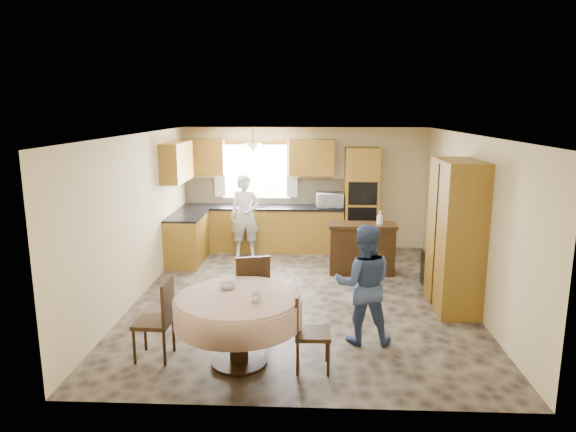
% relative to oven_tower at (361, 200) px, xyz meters
% --- Properties ---
extents(floor, '(5.00, 6.00, 0.01)m').
position_rel_oven_tower_xyz_m(floor, '(-1.15, -2.69, -1.06)').
color(floor, '#6C5E4B').
rests_on(floor, ground).
extents(ceiling, '(5.00, 6.00, 0.01)m').
position_rel_oven_tower_xyz_m(ceiling, '(-1.15, -2.69, 1.44)').
color(ceiling, white).
rests_on(ceiling, wall_back).
extents(wall_back, '(5.00, 0.02, 2.50)m').
position_rel_oven_tower_xyz_m(wall_back, '(-1.15, 0.31, 0.19)').
color(wall_back, '#D0B985').
rests_on(wall_back, floor).
extents(wall_front, '(5.00, 0.02, 2.50)m').
position_rel_oven_tower_xyz_m(wall_front, '(-1.15, -5.69, 0.19)').
color(wall_front, '#D0B985').
rests_on(wall_front, floor).
extents(wall_left, '(0.02, 6.00, 2.50)m').
position_rel_oven_tower_xyz_m(wall_left, '(-3.65, -2.69, 0.19)').
color(wall_left, '#D0B985').
rests_on(wall_left, floor).
extents(wall_right, '(0.02, 6.00, 2.50)m').
position_rel_oven_tower_xyz_m(wall_right, '(1.35, -2.69, 0.19)').
color(wall_right, '#D0B985').
rests_on(wall_right, floor).
extents(window, '(1.40, 0.03, 1.10)m').
position_rel_oven_tower_xyz_m(window, '(-2.15, 0.29, 0.54)').
color(window, white).
rests_on(window, wall_back).
extents(curtain_left, '(0.22, 0.02, 1.15)m').
position_rel_oven_tower_xyz_m(curtain_left, '(-2.90, 0.24, 0.59)').
color(curtain_left, white).
rests_on(curtain_left, wall_back).
extents(curtain_right, '(0.22, 0.02, 1.15)m').
position_rel_oven_tower_xyz_m(curtain_right, '(-1.40, 0.24, 0.59)').
color(curtain_right, white).
rests_on(curtain_right, wall_back).
extents(base_cab_back, '(3.30, 0.60, 0.88)m').
position_rel_oven_tower_xyz_m(base_cab_back, '(-2.00, 0.01, -0.62)').
color(base_cab_back, '#B0832E').
rests_on(base_cab_back, floor).
extents(counter_back, '(3.30, 0.64, 0.04)m').
position_rel_oven_tower_xyz_m(counter_back, '(-2.00, 0.01, -0.16)').
color(counter_back, black).
rests_on(counter_back, base_cab_back).
extents(base_cab_left, '(0.60, 1.20, 0.88)m').
position_rel_oven_tower_xyz_m(base_cab_left, '(-3.35, -0.89, -0.62)').
color(base_cab_left, '#B0832E').
rests_on(base_cab_left, floor).
extents(counter_left, '(0.64, 1.20, 0.04)m').
position_rel_oven_tower_xyz_m(counter_left, '(-3.35, -0.89, -0.16)').
color(counter_left, black).
rests_on(counter_left, base_cab_left).
extents(backsplash, '(3.30, 0.02, 0.55)m').
position_rel_oven_tower_xyz_m(backsplash, '(-2.00, 0.30, 0.12)').
color(backsplash, tan).
rests_on(backsplash, wall_back).
extents(wall_cab_left, '(0.85, 0.33, 0.72)m').
position_rel_oven_tower_xyz_m(wall_cab_left, '(-3.20, 0.15, 0.85)').
color(wall_cab_left, '#A27328').
rests_on(wall_cab_left, wall_back).
extents(wall_cab_right, '(0.90, 0.33, 0.72)m').
position_rel_oven_tower_xyz_m(wall_cab_right, '(-1.00, 0.15, 0.85)').
color(wall_cab_right, '#A27328').
rests_on(wall_cab_right, wall_back).
extents(wall_cab_side, '(0.33, 1.20, 0.72)m').
position_rel_oven_tower_xyz_m(wall_cab_side, '(-3.48, -0.89, 0.85)').
color(wall_cab_side, '#A27328').
rests_on(wall_cab_side, wall_left).
extents(oven_tower, '(0.66, 0.62, 2.12)m').
position_rel_oven_tower_xyz_m(oven_tower, '(0.00, 0.00, 0.00)').
color(oven_tower, '#B0832E').
rests_on(oven_tower, floor).
extents(oven_upper, '(0.56, 0.01, 0.45)m').
position_rel_oven_tower_xyz_m(oven_upper, '(0.00, -0.31, 0.19)').
color(oven_upper, black).
rests_on(oven_upper, oven_tower).
extents(oven_lower, '(0.56, 0.01, 0.45)m').
position_rel_oven_tower_xyz_m(oven_lower, '(0.00, -0.31, -0.31)').
color(oven_lower, black).
rests_on(oven_lower, oven_tower).
extents(pendant, '(0.36, 0.36, 0.18)m').
position_rel_oven_tower_xyz_m(pendant, '(-2.15, -0.19, 1.06)').
color(pendant, beige).
rests_on(pendant, ceiling).
extents(sideboard, '(1.18, 0.49, 0.84)m').
position_rel_oven_tower_xyz_m(sideboard, '(-0.11, -1.44, -0.64)').
color(sideboard, '#3E2510').
rests_on(sideboard, floor).
extents(space_heater, '(0.41, 0.29, 0.56)m').
position_rel_oven_tower_xyz_m(space_heater, '(1.05, -2.00, -0.78)').
color(space_heater, black).
rests_on(space_heater, floor).
extents(cupboard, '(0.57, 1.14, 2.17)m').
position_rel_oven_tower_xyz_m(cupboard, '(1.07, -2.99, 0.02)').
color(cupboard, '#B0832E').
rests_on(cupboard, floor).
extents(dining_table, '(1.44, 1.44, 0.82)m').
position_rel_oven_tower_xyz_m(dining_table, '(-1.81, -4.84, -0.42)').
color(dining_table, '#3E2510').
rests_on(dining_table, floor).
extents(chair_left, '(0.43, 0.43, 0.95)m').
position_rel_oven_tower_xyz_m(chair_left, '(-2.75, -4.74, -0.54)').
color(chair_left, '#3E2510').
rests_on(chair_left, floor).
extents(chair_back, '(0.56, 0.56, 1.05)m').
position_rel_oven_tower_xyz_m(chair_back, '(-1.76, -3.96, -0.48)').
color(chair_back, '#3E2510').
rests_on(chair_back, floor).
extents(chair_right, '(0.40, 0.40, 0.90)m').
position_rel_oven_tower_xyz_m(chair_right, '(-1.05, -4.91, -0.56)').
color(chair_right, '#3E2510').
rests_on(chair_right, floor).
extents(framed_picture, '(0.06, 0.53, 0.44)m').
position_rel_oven_tower_xyz_m(framed_picture, '(1.32, -2.13, 0.50)').
color(framed_picture, gold).
rests_on(framed_picture, wall_right).
extents(microwave, '(0.56, 0.41, 0.29)m').
position_rel_oven_tower_xyz_m(microwave, '(-0.63, -0.04, 0.01)').
color(microwave, silver).
rests_on(microwave, counter_back).
extents(person_sink, '(0.64, 0.47, 1.61)m').
position_rel_oven_tower_xyz_m(person_sink, '(-2.29, -0.43, -0.25)').
color(person_sink, silver).
rests_on(person_sink, floor).
extents(person_dining, '(0.74, 0.59, 1.50)m').
position_rel_oven_tower_xyz_m(person_dining, '(-0.35, -4.18, -0.31)').
color(person_dining, '#394D7D').
rests_on(person_dining, floor).
extents(bowl_sideboard, '(0.23, 0.23, 0.05)m').
position_rel_oven_tower_xyz_m(bowl_sideboard, '(-0.35, -1.44, -0.19)').
color(bowl_sideboard, '#B2B2B2').
rests_on(bowl_sideboard, sideboard).
extents(bottle_sideboard, '(0.15, 0.15, 0.29)m').
position_rel_oven_tower_xyz_m(bottle_sideboard, '(0.19, -1.44, -0.07)').
color(bottle_sideboard, silver).
rests_on(bottle_sideboard, sideboard).
extents(cup_table, '(0.13, 0.13, 0.09)m').
position_rel_oven_tower_xyz_m(cup_table, '(-1.59, -5.01, -0.19)').
color(cup_table, '#B2B2B2').
rests_on(cup_table, dining_table).
extents(bowl_table, '(0.24, 0.24, 0.06)m').
position_rel_oven_tower_xyz_m(bowl_table, '(-1.96, -4.60, -0.21)').
color(bowl_table, '#B2B2B2').
rests_on(bowl_table, dining_table).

